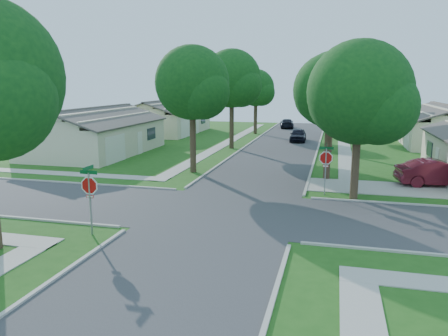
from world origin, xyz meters
TOP-DOWN VIEW (x-y plane):
  - ground at (0.00, 0.00)m, footprint 100.00×100.00m
  - road_ns at (0.00, 0.00)m, footprint 7.00×100.00m
  - sidewalk_ne at (6.10, 26.00)m, footprint 1.20×40.00m
  - sidewalk_nw at (-6.10, 26.00)m, footprint 1.20×40.00m
  - driveway at (7.90, 7.10)m, footprint 8.80×3.60m
  - stop_sign_sw at (-4.70, -4.70)m, footprint 1.05×0.80m
  - stop_sign_ne at (4.70, 4.70)m, footprint 1.05×0.80m
  - tree_e_near at (4.75, 9.01)m, footprint 4.97×4.80m
  - tree_e_mid at (4.76, 21.01)m, footprint 5.59×5.40m
  - tree_e_far at (4.75, 34.01)m, footprint 5.17×5.00m
  - tree_w_near at (-4.64, 9.01)m, footprint 5.38×5.20m
  - tree_w_mid at (-4.64, 21.01)m, footprint 5.80×5.60m
  - tree_w_far at (-4.65, 34.01)m, footprint 4.76×4.60m
  - tree_ne_corner at (6.36, 4.21)m, footprint 5.80×5.60m
  - house_ne_far at (15.99, 29.00)m, footprint 8.42×13.60m
  - house_nw_near at (-15.99, 15.00)m, footprint 8.42×13.60m
  - house_nw_far at (-15.99, 32.00)m, footprint 8.42×13.60m
  - car_driveway at (11.50, 8.70)m, footprint 5.22×2.55m
  - car_curb_east at (1.20, 27.85)m, footprint 1.79×4.21m
  - car_curb_west at (-1.57, 41.91)m, footprint 2.40×4.69m

SIDE VIEW (x-z plane):
  - ground at x=0.00m, z-range 0.00..0.00m
  - road_ns at x=0.00m, z-range -0.01..0.01m
  - sidewalk_ne at x=6.10m, z-range 0.00..0.04m
  - sidewalk_nw at x=-6.10m, z-range 0.00..0.04m
  - driveway at x=7.90m, z-range 0.00..0.05m
  - car_curb_west at x=-1.57m, z-range 0.00..1.30m
  - car_curb_east at x=1.20m, z-range 0.00..1.42m
  - car_driveway at x=11.50m, z-range 0.00..1.65m
  - house_ne_far at x=15.99m, z-range -0.60..3.63m
  - house_nw_near at x=-15.99m, z-range -0.60..3.63m
  - house_nw_far at x=-15.99m, z-range -0.60..3.63m
  - stop_sign_sw at x=-4.70m, z-range 0.54..3.52m
  - stop_sign_ne at x=4.70m, z-range 0.54..3.52m
  - tree_w_far at x=-4.65m, z-range 1.49..9.52m
  - tree_ne_corner at x=6.36m, z-range 1.26..9.92m
  - tree_e_near at x=4.75m, z-range 1.50..9.78m
  - tree_e_far at x=4.75m, z-range 1.62..10.34m
  - tree_w_near at x=-4.64m, z-range 1.63..10.60m
  - tree_e_mid at x=4.76m, z-range 1.64..10.86m
  - tree_w_mid at x=-4.64m, z-range 1.71..11.27m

